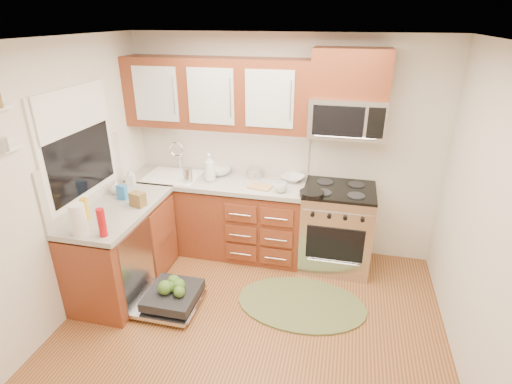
% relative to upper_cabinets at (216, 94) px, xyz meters
% --- Properties ---
extents(floor, '(3.50, 3.50, 0.00)m').
position_rel_upper_cabinets_xyz_m(floor, '(0.73, -1.57, -1.88)').
color(floor, brown).
rests_on(floor, ground).
extents(ceiling, '(3.50, 3.50, 0.00)m').
position_rel_upper_cabinets_xyz_m(ceiling, '(0.73, -1.57, 0.62)').
color(ceiling, white).
rests_on(ceiling, ground).
extents(wall_back, '(3.50, 0.04, 2.50)m').
position_rel_upper_cabinets_xyz_m(wall_back, '(0.73, 0.18, -0.62)').
color(wall_back, silver).
rests_on(wall_back, ground).
extents(wall_left, '(0.04, 3.50, 2.50)m').
position_rel_upper_cabinets_xyz_m(wall_left, '(-1.02, -1.57, -0.62)').
color(wall_left, silver).
rests_on(wall_left, ground).
extents(wall_right, '(0.04, 3.50, 2.50)m').
position_rel_upper_cabinets_xyz_m(wall_right, '(2.48, -1.57, -0.62)').
color(wall_right, silver).
rests_on(wall_right, ground).
extents(base_cabinet_back, '(2.05, 0.60, 0.85)m').
position_rel_upper_cabinets_xyz_m(base_cabinet_back, '(0.00, -0.12, -1.45)').
color(base_cabinet_back, maroon).
rests_on(base_cabinet_back, ground).
extents(base_cabinet_left, '(0.60, 1.25, 0.85)m').
position_rel_upper_cabinets_xyz_m(base_cabinet_left, '(-0.72, -1.05, -1.45)').
color(base_cabinet_left, maroon).
rests_on(base_cabinet_left, ground).
extents(countertop_back, '(2.07, 0.64, 0.05)m').
position_rel_upper_cabinets_xyz_m(countertop_back, '(0.00, -0.14, -0.97)').
color(countertop_back, '#A4A096').
rests_on(countertop_back, base_cabinet_back).
extents(countertop_left, '(0.64, 1.27, 0.05)m').
position_rel_upper_cabinets_xyz_m(countertop_left, '(-0.71, -1.05, -0.97)').
color(countertop_left, '#A4A096').
rests_on(countertop_left, base_cabinet_left).
extents(backsplash_back, '(2.05, 0.02, 0.57)m').
position_rel_upper_cabinets_xyz_m(backsplash_back, '(0.00, 0.16, -0.67)').
color(backsplash_back, silver).
rests_on(backsplash_back, ground).
extents(backsplash_left, '(0.02, 1.25, 0.57)m').
position_rel_upper_cabinets_xyz_m(backsplash_left, '(-1.01, -1.05, -0.67)').
color(backsplash_left, silver).
rests_on(backsplash_left, ground).
extents(upper_cabinets, '(2.05, 0.35, 0.75)m').
position_rel_upper_cabinets_xyz_m(upper_cabinets, '(0.00, 0.00, 0.00)').
color(upper_cabinets, maroon).
rests_on(upper_cabinets, ground).
extents(cabinet_over_mw, '(0.76, 0.35, 0.47)m').
position_rel_upper_cabinets_xyz_m(cabinet_over_mw, '(1.41, 0.00, 0.26)').
color(cabinet_over_mw, maroon).
rests_on(cabinet_over_mw, ground).
extents(range, '(0.76, 0.64, 0.95)m').
position_rel_upper_cabinets_xyz_m(range, '(1.41, -0.15, -1.40)').
color(range, silver).
rests_on(range, ground).
extents(microwave, '(0.76, 0.38, 0.40)m').
position_rel_upper_cabinets_xyz_m(microwave, '(1.41, -0.02, -0.18)').
color(microwave, silver).
rests_on(microwave, ground).
extents(sink, '(0.62, 0.50, 0.26)m').
position_rel_upper_cabinets_xyz_m(sink, '(-0.52, -0.16, -1.07)').
color(sink, white).
rests_on(sink, ground).
extents(dishwasher, '(0.70, 0.60, 0.20)m').
position_rel_upper_cabinets_xyz_m(dishwasher, '(-0.13, -1.27, -1.77)').
color(dishwasher, silver).
rests_on(dishwasher, ground).
extents(window, '(0.03, 1.05, 1.05)m').
position_rel_upper_cabinets_xyz_m(window, '(-1.01, -1.07, -0.32)').
color(window, white).
rests_on(window, ground).
extents(window_blind, '(0.02, 0.96, 0.40)m').
position_rel_upper_cabinets_xyz_m(window_blind, '(-0.98, -1.07, 0.00)').
color(window_blind, white).
rests_on(window_blind, ground).
extents(shelf_lower, '(0.04, 0.40, 0.03)m').
position_rel_upper_cabinets_xyz_m(shelf_lower, '(-0.99, -1.92, -0.12)').
color(shelf_lower, white).
rests_on(shelf_lower, ground).
extents(rug, '(1.40, 1.03, 0.02)m').
position_rel_upper_cabinets_xyz_m(rug, '(1.13, -0.96, -1.86)').
color(rug, '#606539').
rests_on(rug, ground).
extents(skillet, '(0.30, 0.30, 0.05)m').
position_rel_upper_cabinets_xyz_m(skillet, '(1.12, -0.40, -0.90)').
color(skillet, black).
rests_on(skillet, range).
extents(stock_pot, '(0.19, 0.19, 0.11)m').
position_rel_upper_cabinets_xyz_m(stock_pot, '(0.42, 0.03, -0.90)').
color(stock_pot, silver).
rests_on(stock_pot, countertop_back).
extents(cutting_board, '(0.28, 0.21, 0.02)m').
position_rel_upper_cabinets_xyz_m(cutting_board, '(0.55, -0.26, -0.94)').
color(cutting_board, tan).
rests_on(cutting_board, countertop_back).
extents(canister, '(0.11, 0.11, 0.17)m').
position_rel_upper_cabinets_xyz_m(canister, '(-0.27, -0.30, -0.86)').
color(canister, silver).
rests_on(canister, countertop_back).
extents(paper_towel_roll, '(0.17, 0.17, 0.28)m').
position_rel_upper_cabinets_xyz_m(paper_towel_roll, '(-0.73, -1.59, -0.81)').
color(paper_towel_roll, white).
rests_on(paper_towel_roll, countertop_left).
extents(mustard_bottle, '(0.08, 0.08, 0.21)m').
position_rel_upper_cabinets_xyz_m(mustard_bottle, '(-0.85, -1.34, -0.84)').
color(mustard_bottle, gold).
rests_on(mustard_bottle, countertop_left).
extents(red_bottle, '(0.09, 0.09, 0.26)m').
position_rel_upper_cabinets_xyz_m(red_bottle, '(-0.52, -1.57, -0.82)').
color(red_bottle, '#B60F15').
rests_on(red_bottle, countertop_left).
extents(wooden_box, '(0.16, 0.13, 0.14)m').
position_rel_upper_cabinets_xyz_m(wooden_box, '(-0.52, -0.97, -0.88)').
color(wooden_box, brown).
rests_on(wooden_box, countertop_left).
extents(blue_carton, '(0.10, 0.06, 0.15)m').
position_rel_upper_cabinets_xyz_m(blue_carton, '(-0.76, -0.86, -0.87)').
color(blue_carton, '#2973BF').
rests_on(blue_carton, countertop_left).
extents(bowl_a, '(0.32, 0.32, 0.06)m').
position_rel_upper_cabinets_xyz_m(bowl_a, '(0.87, 0.03, -0.92)').
color(bowl_a, '#999999').
rests_on(bowl_a, countertop_back).
extents(bowl_b, '(0.33, 0.33, 0.09)m').
position_rel_upper_cabinets_xyz_m(bowl_b, '(-0.02, 0.03, -0.90)').
color(bowl_b, '#999999').
rests_on(bowl_b, countertop_back).
extents(cup, '(0.15, 0.15, 0.11)m').
position_rel_upper_cabinets_xyz_m(cup, '(0.79, -0.32, -0.90)').
color(cup, '#999999').
rests_on(cup, countertop_back).
extents(soap_bottle_a, '(0.16, 0.16, 0.32)m').
position_rel_upper_cabinets_xyz_m(soap_bottle_a, '(-0.05, -0.20, -0.79)').
color(soap_bottle_a, '#999999').
rests_on(soap_bottle_a, countertop_back).
extents(soap_bottle_b, '(0.11, 0.11, 0.20)m').
position_rel_upper_cabinets_xyz_m(soap_bottle_b, '(-0.86, -0.52, -0.85)').
color(soap_bottle_b, '#999999').
rests_on(soap_bottle_b, countertop_left).
extents(soap_bottle_c, '(0.16, 0.16, 0.16)m').
position_rel_upper_cabinets_xyz_m(soap_bottle_c, '(-0.90, -0.76, -0.87)').
color(soap_bottle_c, '#999999').
rests_on(soap_bottle_c, countertop_left).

